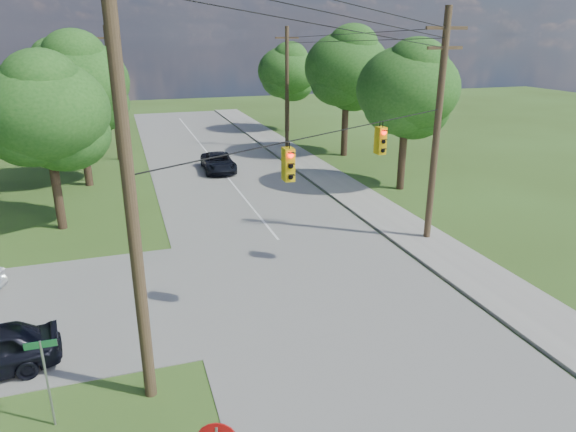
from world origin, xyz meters
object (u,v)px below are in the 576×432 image
object	(u,v)px
pole_north_e	(287,88)
car_main_north	(218,162)
pole_north_w	(113,93)
pole_sw	(128,175)
pole_ne	(437,126)

from	to	relation	value
pole_north_e	car_main_north	bearing A→B (deg)	-139.85
pole_north_w	pole_sw	bearing A→B (deg)	-89.23
pole_sw	pole_north_w	bearing A→B (deg)	90.77
pole_sw	pole_north_w	xyz separation A→B (m)	(-0.40, 29.60, -1.10)
pole_north_e	car_main_north	distance (m)	10.35
pole_north_w	car_main_north	world-z (taller)	pole_north_w
pole_ne	pole_north_e	bearing A→B (deg)	90.00
pole_north_w	car_main_north	xyz separation A→B (m)	(6.76, -6.03, -4.46)
pole_ne	car_main_north	size ratio (longest dim) A/B	2.27
pole_sw	pole_north_w	size ratio (longest dim) A/B	1.20
pole_sw	pole_ne	size ratio (longest dim) A/B	1.14
pole_north_e	pole_north_w	bearing A→B (deg)	180.00
pole_ne	pole_north_e	size ratio (longest dim) A/B	1.05
pole_north_e	pole_north_w	distance (m)	13.90
pole_ne	pole_north_w	distance (m)	26.03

